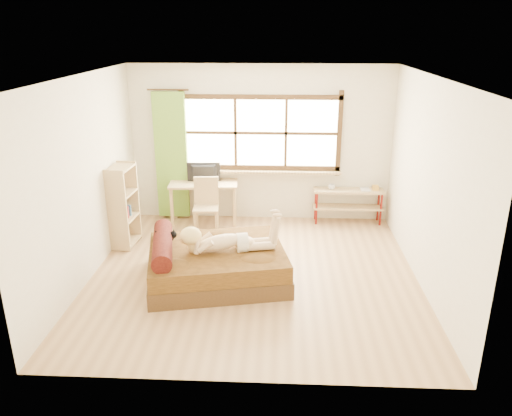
# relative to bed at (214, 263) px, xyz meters

# --- Properties ---
(floor) EXTENTS (4.50, 4.50, 0.00)m
(floor) POSITION_rel_bed_xyz_m (0.54, 0.16, -0.25)
(floor) COLOR #9E754C
(floor) RESTS_ON ground
(ceiling) EXTENTS (4.50, 4.50, 0.00)m
(ceiling) POSITION_rel_bed_xyz_m (0.54, 0.16, 2.45)
(ceiling) COLOR white
(ceiling) RESTS_ON wall_back
(wall_back) EXTENTS (4.50, 0.00, 4.50)m
(wall_back) POSITION_rel_bed_xyz_m (0.54, 2.41, 1.10)
(wall_back) COLOR silver
(wall_back) RESTS_ON floor
(wall_front) EXTENTS (4.50, 0.00, 4.50)m
(wall_front) POSITION_rel_bed_xyz_m (0.54, -2.09, 1.10)
(wall_front) COLOR silver
(wall_front) RESTS_ON floor
(wall_left) EXTENTS (0.00, 4.50, 4.50)m
(wall_left) POSITION_rel_bed_xyz_m (-1.71, 0.16, 1.10)
(wall_left) COLOR silver
(wall_left) RESTS_ON floor
(wall_right) EXTENTS (0.00, 4.50, 4.50)m
(wall_right) POSITION_rel_bed_xyz_m (2.79, 0.16, 1.10)
(wall_right) COLOR silver
(wall_right) RESTS_ON floor
(window) EXTENTS (2.80, 0.16, 1.46)m
(window) POSITION_rel_bed_xyz_m (0.54, 2.38, 1.26)
(window) COLOR #FFEDBF
(window) RESTS_ON wall_back
(curtain) EXTENTS (0.55, 0.10, 2.20)m
(curtain) POSITION_rel_bed_xyz_m (-1.01, 2.29, 0.90)
(curtain) COLOR #5A8323
(curtain) RESTS_ON wall_back
(bed) EXTENTS (2.09, 1.81, 0.69)m
(bed) POSITION_rel_bed_xyz_m (0.00, 0.00, 0.00)
(bed) COLOR #321C0F
(bed) RESTS_ON floor
(woman) EXTENTS (1.33, 0.62, 0.55)m
(woman) POSITION_rel_bed_xyz_m (0.19, -0.04, 0.48)
(woman) COLOR #D6B28A
(woman) RESTS_ON bed
(kitten) EXTENTS (0.29, 0.16, 0.22)m
(kitten) POSITION_rel_bed_xyz_m (-0.68, 0.11, 0.32)
(kitten) COLOR black
(kitten) RESTS_ON bed
(desk) EXTENTS (1.20, 0.61, 0.73)m
(desk) POSITION_rel_bed_xyz_m (-0.44, 2.11, 0.39)
(desk) COLOR tan
(desk) RESTS_ON floor
(monitor) EXTENTS (0.58, 0.11, 0.33)m
(monitor) POSITION_rel_bed_xyz_m (-0.44, 2.16, 0.65)
(monitor) COLOR black
(monitor) RESTS_ON desk
(chair) EXTENTS (0.44, 0.44, 0.92)m
(chair) POSITION_rel_bed_xyz_m (-0.35, 1.75, 0.26)
(chair) COLOR tan
(chair) RESTS_ON floor
(pipe_shelf) EXTENTS (1.21, 0.31, 0.69)m
(pipe_shelf) POSITION_rel_bed_xyz_m (2.09, 2.23, 0.20)
(pipe_shelf) COLOR tan
(pipe_shelf) RESTS_ON floor
(cup) EXTENTS (0.12, 0.12, 0.09)m
(cup) POSITION_rel_bed_xyz_m (1.78, 2.23, 0.40)
(cup) COLOR gray
(cup) RESTS_ON pipe_shelf
(book) EXTENTS (0.16, 0.22, 0.02)m
(book) POSITION_rel_bed_xyz_m (2.28, 2.23, 0.37)
(book) COLOR gray
(book) RESTS_ON pipe_shelf
(bookshelf) EXTENTS (0.36, 0.58, 1.29)m
(bookshelf) POSITION_rel_bed_xyz_m (-1.54, 1.10, 0.41)
(bookshelf) COLOR tan
(bookshelf) RESTS_ON floor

